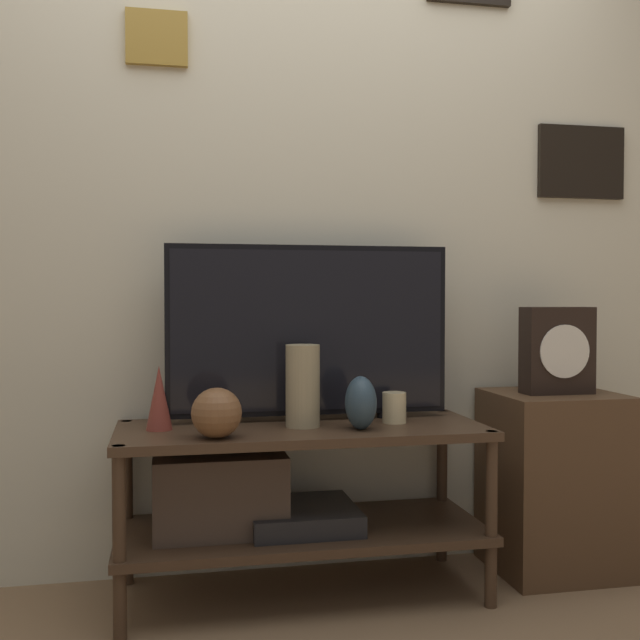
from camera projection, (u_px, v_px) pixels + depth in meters
name	position (u px, v px, depth m)	size (l,w,h in m)	color
ground_plane	(319.00, 632.00, 2.23)	(12.00, 12.00, 0.00)	#846647
wall_back	(289.00, 201.00, 2.77)	(6.40, 0.08, 2.70)	beige
media_console	(271.00, 490.00, 2.48)	(1.22, 0.50, 0.57)	#422D1E
television	(309.00, 330.00, 2.61)	(0.99, 0.05, 0.61)	black
vase_slim_bronze	(159.00, 398.00, 2.42)	(0.09, 0.09, 0.21)	brown
vase_urn_stoneware	(361.00, 403.00, 2.43)	(0.10, 0.14, 0.17)	#2D4251
vase_tall_ceramic	(302.00, 386.00, 2.48)	(0.11, 0.11, 0.27)	tan
vase_round_glass	(217.00, 413.00, 2.28)	(0.15, 0.15, 0.15)	brown
candle_jar	(394.00, 408.00, 2.56)	(0.08, 0.08, 0.10)	beige
side_table	(554.00, 481.00, 2.74)	(0.45, 0.41, 0.65)	#513823
mantel_clock	(557.00, 350.00, 2.70)	(0.25, 0.11, 0.31)	black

